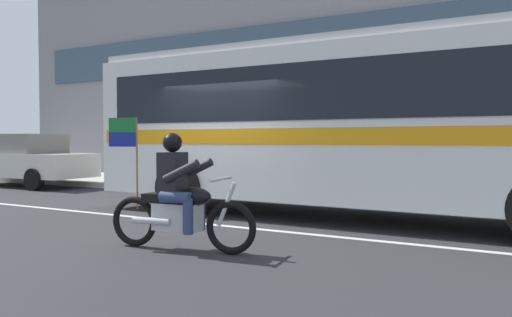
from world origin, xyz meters
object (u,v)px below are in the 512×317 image
motorcycle_with_rider (179,200)px  transit_bus (364,117)px  parked_sedan_curbside (28,159)px  fire_hydrant (341,178)px

motorcycle_with_rider → transit_bus: bearing=69.4°
motorcycle_with_rider → parked_sedan_curbside: 11.09m
motorcycle_with_rider → fire_hydrant: (-0.15, 6.73, -0.15)m
parked_sedan_curbside → fire_hydrant: (9.71, 1.67, -0.33)m
fire_hydrant → transit_bus: bearing=-63.4°
transit_bus → parked_sedan_curbside: transit_bus is taller
transit_bus → parked_sedan_curbside: size_ratio=2.48×
motorcycle_with_rider → fire_hydrant: motorcycle_with_rider is taller
transit_bus → parked_sedan_curbside: 11.37m
fire_hydrant → parked_sedan_curbside: bearing=-170.2°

